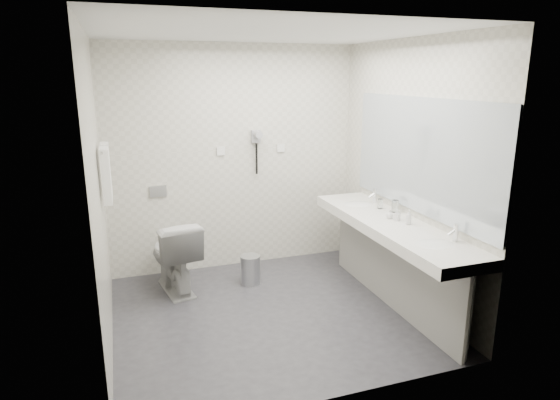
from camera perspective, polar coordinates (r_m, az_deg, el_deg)
name	(u,v)px	position (r m, az deg, el deg)	size (l,w,h in m)	color
floor	(270,313)	(4.63, -1.19, -13.30)	(2.80, 2.80, 0.00)	#2E2D33
ceiling	(268,32)	(4.10, -1.38, 19.30)	(2.80, 2.80, 0.00)	silver
wall_back	(234,159)	(5.42, -5.48, 4.84)	(2.80, 2.80, 0.00)	beige
wall_front	(333,227)	(3.02, 6.27, -3.17)	(2.80, 2.80, 0.00)	beige
wall_left	(98,196)	(4.00, -20.74, 0.43)	(2.60, 2.60, 0.00)	beige
wall_right	(408,173)	(4.79, 14.91, 3.12)	(2.60, 2.60, 0.00)	beige
vanity_counter	(391,226)	(4.59, 13.05, -3.06)	(0.55, 2.20, 0.10)	silver
vanity_panel	(391,268)	(4.75, 13.01, -7.92)	(0.03, 2.15, 0.75)	gray
vanity_post_near	(468,319)	(4.01, 21.38, -12.98)	(0.06, 0.06, 0.75)	silver
vanity_post_far	(345,235)	(5.61, 7.71, -4.12)	(0.06, 0.06, 0.75)	silver
mirror	(420,156)	(4.59, 16.29, 5.06)	(0.02, 2.20, 1.05)	#B2BCC6
basin_near	(435,246)	(4.08, 17.88, -5.17)	(0.40, 0.31, 0.05)	silver
basin_far	(358,205)	(5.12, 9.27, -0.62)	(0.40, 0.31, 0.05)	silver
faucet_near	(456,232)	(4.17, 20.14, -3.64)	(0.04, 0.04, 0.15)	silver
faucet_far	(375,196)	(5.19, 11.21, 0.52)	(0.04, 0.04, 0.15)	silver
soap_bottle_a	(397,215)	(4.60, 13.72, -1.74)	(0.05, 0.05, 0.11)	beige
soap_bottle_b	(390,214)	(4.65, 12.89, -1.65)	(0.07, 0.07, 0.08)	beige
soap_bottle_c	(409,217)	(4.50, 15.03, -1.98)	(0.05, 0.05, 0.14)	beige
glass_left	(395,206)	(4.87, 13.50, -0.72)	(0.07, 0.07, 0.12)	silver
glass_right	(380,204)	(4.97, 11.82, -0.44)	(0.05, 0.05, 0.10)	silver
toilet	(174,255)	(5.05, -12.47, -6.42)	(0.43, 0.75, 0.76)	silver
flush_plate	(158,191)	(5.33, -14.27, 1.00)	(0.18, 0.02, 0.12)	#B2B5BA
pedal_bin	(250,270)	(5.18, -3.53, -8.32)	(0.21, 0.21, 0.30)	#B2B5BA
bin_lid	(250,257)	(5.12, -3.56, -6.71)	(0.21, 0.21, 0.01)	#B2B5BA
towel_rail	(103,148)	(4.49, -20.30, 5.83)	(0.02, 0.02, 0.62)	silver
towel_near	(106,175)	(4.39, -19.94, 2.75)	(0.07, 0.24, 0.48)	white
towel_far	(106,170)	(4.66, -19.92, 3.42)	(0.07, 0.24, 0.48)	white
dryer_cradle	(256,136)	(5.41, -2.87, 7.56)	(0.10, 0.04, 0.14)	#97979C
dryer_barrel	(258,134)	(5.34, -2.67, 7.79)	(0.08, 0.08, 0.14)	#97979C
dryer_cord	(257,159)	(5.44, -2.80, 4.93)	(0.02, 0.02, 0.35)	black
switch_plate_a	(221,151)	(5.36, -7.04, 5.77)	(0.09, 0.02, 0.09)	silver
switch_plate_b	(281,148)	(5.54, 0.09, 6.18)	(0.09, 0.02, 0.09)	silver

